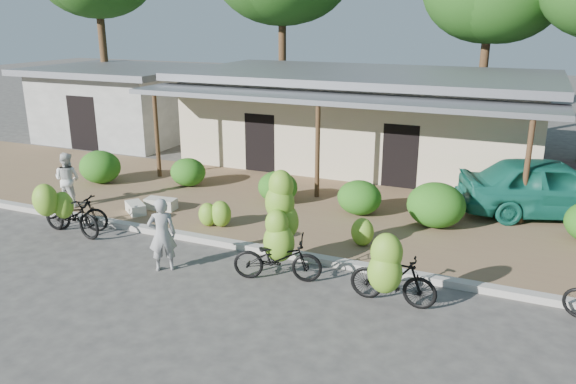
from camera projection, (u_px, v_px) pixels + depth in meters
name	position (u px, v px, depth m)	size (l,w,h in m)	color
ground	(210.00, 287.00, 11.30)	(100.00, 100.00, 0.00)	#3D3B39
sidewalk	(303.00, 210.00, 15.66)	(60.00, 6.00, 0.12)	brown
curb	(255.00, 248.00, 13.03)	(60.00, 0.25, 0.15)	#A8A399
shop_main	(364.00, 117.00, 20.36)	(13.00, 8.50, 3.35)	beige
shop_grey	(122.00, 102.00, 24.61)	(7.00, 6.00, 3.15)	#ADADA7
hedge_0	(100.00, 167.00, 17.85)	(1.34, 1.20, 1.04)	#215914
hedge_1	(188.00, 172.00, 17.57)	(1.13, 1.01, 0.88)	#215914
hedge_2	(278.00, 187.00, 15.99)	(1.15, 1.04, 0.90)	#215914
hedge_3	(359.00, 198.00, 15.02)	(1.19, 1.07, 0.93)	#215914
hedge_4	(436.00, 205.00, 14.10)	(1.46, 1.31, 1.14)	#215914
bike_far_left	(67.00, 212.00, 13.80)	(2.03, 1.38, 1.48)	black
bike_left	(74.00, 212.00, 14.01)	(1.65, 1.31, 1.24)	black
bike_center	(279.00, 238.00, 11.62)	(1.94, 1.38, 2.21)	black
bike_right	(390.00, 274.00, 10.28)	(1.68, 1.17, 1.64)	black
loose_banana_a	(208.00, 214.00, 14.21)	(0.49, 0.41, 0.61)	#66A128
loose_banana_b	(221.00, 214.00, 14.15)	(0.54, 0.46, 0.68)	#66A128
loose_banana_c	(362.00, 232.00, 12.98)	(0.54, 0.46, 0.67)	#66A128
sack_near	(161.00, 204.00, 15.50)	(0.85, 0.40, 0.30)	silver
sack_far	(136.00, 208.00, 15.20)	(0.75, 0.38, 0.28)	silver
vendor	(162.00, 235.00, 11.86)	(0.59, 0.39, 1.62)	gray
bystander	(67.00, 179.00, 15.64)	(0.74, 0.58, 1.52)	silver
teal_van	(550.00, 187.00, 14.80)	(1.87, 4.65, 1.58)	#176856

